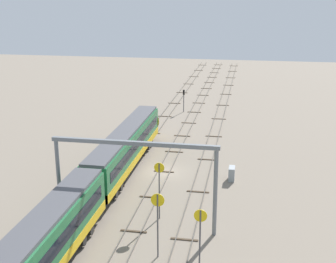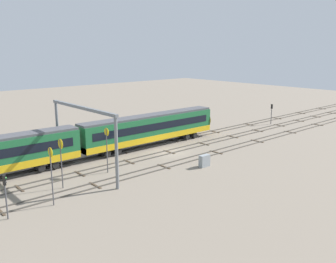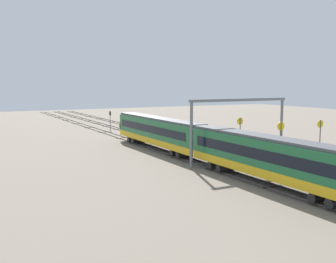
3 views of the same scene
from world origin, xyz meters
The scene contains 10 objects.
ground_plane centered at (0.00, 0.00, 0.00)m, with size 197.53×197.53×0.00m, color gray.
track_near_foreground centered at (0.00, -4.65, 0.07)m, with size 181.53×2.40×0.16m.
track_second_near centered at (0.00, 0.00, 0.07)m, with size 181.53×2.40×0.16m.
track_with_train centered at (0.00, 4.65, 0.07)m, with size 181.53×2.40×0.16m.
overhead_gantry centered at (-13.77, 0.00, 6.00)m, with size 0.40×14.76×8.22m.
speed_sign_mid_trackside centered at (-11.65, -1.77, 3.62)m, with size 0.14×0.95×5.58m.
speed_sign_far_trackside centered at (-18.10, -2.93, 3.68)m, with size 0.14×1.07×5.50m.
speed_sign_distant_end centered at (-20.82, -6.57, 3.75)m, with size 0.14×0.95×5.80m.
signal_light_trackside_approach centered at (29.00, 1.91, 2.67)m, with size 0.31×0.32×4.04m.
relay_cabinet centered at (-1.07, -8.01, 0.77)m, with size 1.51×0.68×1.54m.
Camera 3 is at (-55.14, 32.00, 10.21)m, focal length 43.75 mm.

